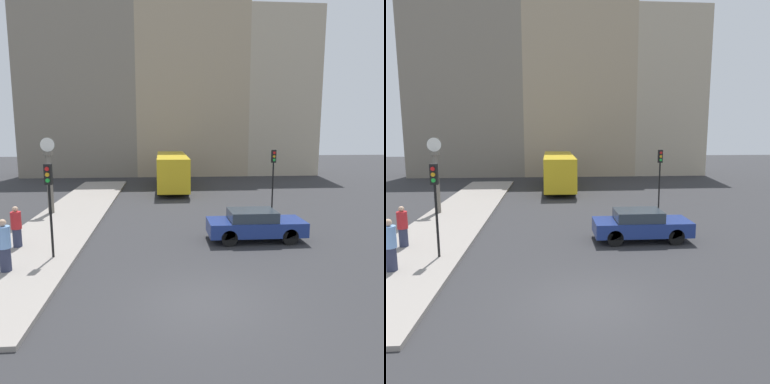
% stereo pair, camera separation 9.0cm
% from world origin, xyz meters
% --- Properties ---
extents(ground_plane, '(120.00, 120.00, 0.00)m').
position_xyz_m(ground_plane, '(0.00, 0.00, 0.00)').
color(ground_plane, '#2D2D30').
extents(sidewalk_corner, '(3.72, 26.81, 0.14)m').
position_xyz_m(sidewalk_corner, '(-6.30, 11.40, 0.07)').
color(sidewalk_corner, gray).
rests_on(sidewalk_corner, ground_plane).
extents(building_row, '(31.03, 5.00, 18.69)m').
position_xyz_m(building_row, '(0.01, 31.17, 8.96)').
color(building_row, gray).
rests_on(building_row, ground_plane).
extents(sedan_car, '(4.25, 1.78, 1.38)m').
position_xyz_m(sedan_car, '(2.94, 5.96, 0.72)').
color(sedan_car, navy).
rests_on(sedan_car, ground_plane).
extents(bus_distant, '(2.39, 9.97, 2.82)m').
position_xyz_m(bus_distant, '(-0.32, 20.94, 1.61)').
color(bus_distant, gold).
rests_on(bus_distant, ground_plane).
extents(traffic_light_near, '(0.26, 0.24, 3.52)m').
position_xyz_m(traffic_light_near, '(-5.27, 3.98, 2.67)').
color(traffic_light_near, black).
rests_on(traffic_light_near, sidewalk_corner).
extents(traffic_light_far, '(0.26, 0.24, 3.70)m').
position_xyz_m(traffic_light_far, '(5.49, 11.84, 2.65)').
color(traffic_light_far, black).
rests_on(traffic_light_far, ground_plane).
extents(street_clock, '(0.85, 0.42, 4.33)m').
position_xyz_m(street_clock, '(-7.53, 11.78, 2.25)').
color(street_clock, '#666056').
rests_on(street_clock, sidewalk_corner).
extents(pedestrian_red_top, '(0.41, 0.41, 1.69)m').
position_xyz_m(pedestrian_red_top, '(-7.08, 5.40, 0.97)').
color(pedestrian_red_top, '#2D334C').
rests_on(pedestrian_red_top, sidewalk_corner).
extents(pedestrian_blue_stripe, '(0.44, 0.44, 1.81)m').
position_xyz_m(pedestrian_blue_stripe, '(-6.47, 2.67, 1.03)').
color(pedestrian_blue_stripe, '#2D334C').
rests_on(pedestrian_blue_stripe, sidewalk_corner).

